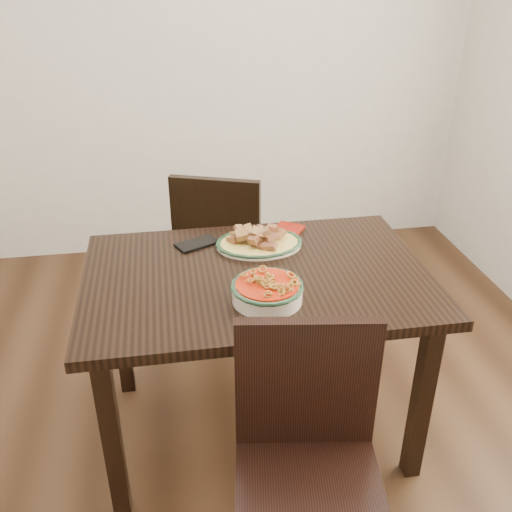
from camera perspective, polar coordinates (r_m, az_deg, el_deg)
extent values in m
plane|color=#321E10|center=(2.54, -2.78, -16.65)|extent=(3.50, 3.50, 0.00)
cube|color=silver|center=(3.58, -6.97, 20.12)|extent=(3.50, 0.10, 2.60)
cube|color=black|center=(2.09, 0.09, -2.19)|extent=(1.26, 0.84, 0.04)
cube|color=black|center=(2.05, -14.20, -17.32)|extent=(0.06, 0.06, 0.71)
cube|color=black|center=(2.20, 16.21, -13.77)|extent=(0.06, 0.06, 0.71)
cube|color=black|center=(2.56, -13.40, -6.66)|extent=(0.06, 0.06, 0.71)
cube|color=black|center=(2.69, 10.43, -4.53)|extent=(0.06, 0.06, 0.71)
cube|color=black|center=(2.93, -2.99, 0.56)|extent=(0.54, 0.54, 0.04)
cube|color=black|center=(3.16, 0.83, -1.93)|extent=(0.04, 0.04, 0.41)
cube|color=black|center=(3.23, -5.13, -1.36)|extent=(0.04, 0.04, 0.41)
cube|color=black|center=(2.87, -0.35, -5.26)|extent=(0.04, 0.04, 0.41)
cube|color=black|center=(2.95, -6.88, -4.55)|extent=(0.04, 0.04, 0.41)
cube|color=black|center=(2.66, -4.06, 3.29)|extent=(0.41, 0.18, 0.44)
cube|color=black|center=(1.76, 5.37, -22.52)|extent=(0.48, 0.48, 0.04)
cube|color=black|center=(2.03, -0.65, -22.98)|extent=(0.04, 0.04, 0.41)
cube|color=black|center=(2.06, 9.66, -22.57)|extent=(0.04, 0.04, 0.41)
cube|color=black|center=(1.72, 5.08, -12.49)|extent=(0.42, 0.10, 0.44)
ellipsoid|color=#EFE5CA|center=(2.27, 0.32, 1.19)|extent=(0.34, 0.25, 0.02)
ellipsoid|color=gold|center=(2.27, 0.32, 1.33)|extent=(0.32, 0.24, 0.01)
torus|color=#17341E|center=(2.26, 0.32, 1.37)|extent=(0.26, 0.26, 0.01)
cylinder|color=beige|center=(1.91, 1.13, -3.68)|extent=(0.24, 0.24, 0.06)
torus|color=#183620|center=(1.89, 1.13, -3.01)|extent=(0.25, 0.25, 0.02)
cylinder|color=#A81E07|center=(1.89, 1.14, -2.88)|extent=(0.21, 0.21, 0.01)
cube|color=black|center=(2.29, -5.92, 1.24)|extent=(0.19, 0.15, 0.01)
cube|color=maroon|center=(2.41, 3.32, 2.78)|extent=(0.15, 0.14, 0.01)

